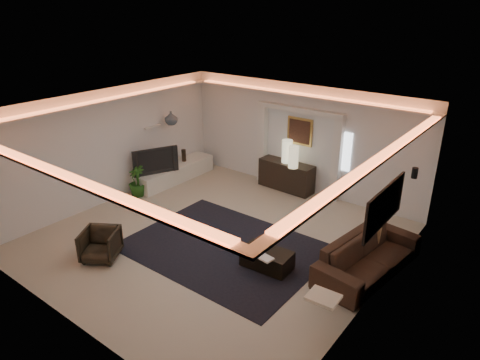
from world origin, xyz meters
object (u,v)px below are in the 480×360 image
Objects in this scene: console at (286,176)px; armchair at (100,245)px; coffee_table at (267,259)px; sofa at (369,256)px.

console is 2.21× the size of armchair.
coffee_table is 1.36× the size of armchair.
sofa is at bearing 0.53° from armchair.
sofa is 1.94m from coffee_table.
console is 3.93m from coffee_table.
console is 5.40m from armchair.
console is 0.63× the size of sofa.
coffee_table is 3.36m from armchair.
armchair reaches higher than coffee_table.
coffee_table is (-1.62, -1.05, -0.16)m from sofa.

